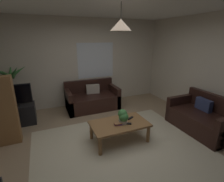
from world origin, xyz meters
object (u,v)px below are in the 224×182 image
(remote_on_table_0, at_px, (127,123))
(potted_plant_on_table, at_px, (123,116))
(pendant_lamp, at_px, (121,25))
(book_on_table_1, at_px, (118,123))
(coffee_table, at_px, (119,125))
(book_on_table_0, at_px, (118,124))
(couch_under_window, at_px, (92,99))
(tv, at_px, (12,96))
(tv_stand, at_px, (16,115))
(potted_palm_corner, at_px, (14,93))
(remote_on_table_1, at_px, (130,118))
(couch_right_side, at_px, (202,119))

(remote_on_table_0, xyz_separation_m, potted_plant_on_table, (-0.07, 0.06, 0.14))
(pendant_lamp, bearing_deg, remote_on_table_0, -36.99)
(book_on_table_1, bearing_deg, pendant_lamp, 45.21)
(coffee_table, xyz_separation_m, book_on_table_0, (-0.06, -0.06, 0.07))
(couch_under_window, xyz_separation_m, tv, (-2.03, -0.29, 0.50))
(couch_under_window, height_order, tv_stand, couch_under_window)
(coffee_table, height_order, book_on_table_0, book_on_table_0)
(tv_stand, height_order, potted_palm_corner, potted_palm_corner)
(book_on_table_1, bearing_deg, couch_under_window, 89.04)
(pendant_lamp, bearing_deg, potted_plant_on_table, -31.98)
(book_on_table_0, height_order, pendant_lamp, pendant_lamp)
(coffee_table, relative_size, tv, 1.36)
(book_on_table_0, distance_m, tv_stand, 2.61)
(remote_on_table_1, xyz_separation_m, potted_palm_corner, (-2.38, 1.95, 0.28))
(book_on_table_0, bearing_deg, potted_palm_corner, 133.98)
(couch_under_window, xyz_separation_m, couch_right_side, (1.99, -2.23, 0.00))
(pendant_lamp, bearing_deg, coffee_table, 90.00)
(remote_on_table_1, bearing_deg, potted_plant_on_table, 90.71)
(remote_on_table_0, xyz_separation_m, potted_palm_corner, (-2.21, 2.14, 0.28))
(coffee_table, bearing_deg, potted_plant_on_table, -31.98)
(pendant_lamp, bearing_deg, tv, 142.42)
(tv_stand, bearing_deg, potted_palm_corner, 92.64)
(potted_plant_on_table, bearing_deg, book_on_table_0, -170.66)
(coffee_table, relative_size, pendant_lamp, 2.54)
(couch_right_side, relative_size, tv, 1.66)
(tv, bearing_deg, potted_plant_on_table, -37.43)
(couch_under_window, distance_m, remote_on_table_0, 1.98)
(couch_right_side, height_order, book_on_table_1, couch_right_side)
(tv, bearing_deg, book_on_table_1, -39.44)
(pendant_lamp, bearing_deg, couch_right_side, -10.29)
(couch_under_window, xyz_separation_m, remote_on_table_1, (0.33, -1.79, 0.14))
(tv, bearing_deg, coffee_table, -37.58)
(remote_on_table_1, distance_m, potted_plant_on_table, 0.31)
(book_on_table_1, relative_size, remote_on_table_1, 0.96)
(remote_on_table_1, bearing_deg, book_on_table_1, 85.21)
(potted_palm_corner, bearing_deg, pendant_lamp, -44.38)
(couch_right_side, relative_size, potted_plant_on_table, 4.76)
(couch_right_side, xyz_separation_m, coffee_table, (-1.96, 0.36, 0.07))
(couch_right_side, relative_size, pendant_lamp, 3.10)
(pendant_lamp, bearing_deg, tv_stand, 142.04)
(potted_plant_on_table, height_order, tv_stand, potted_plant_on_table)
(remote_on_table_1, bearing_deg, book_on_table_0, 85.06)
(tv_stand, height_order, pendant_lamp, pendant_lamp)
(couch_right_side, height_order, potted_palm_corner, potted_palm_corner)
(book_on_table_0, xyz_separation_m, tv_stand, (-2.00, 1.67, -0.17))
(remote_on_table_0, bearing_deg, potted_plant_on_table, -98.93)
(book_on_table_1, xyz_separation_m, tv, (-2.00, 1.65, 0.33))
(remote_on_table_0, relative_size, remote_on_table_1, 1.00)
(coffee_table, xyz_separation_m, remote_on_table_1, (0.30, 0.09, 0.07))
(remote_on_table_0, bearing_deg, book_on_table_1, -69.79)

